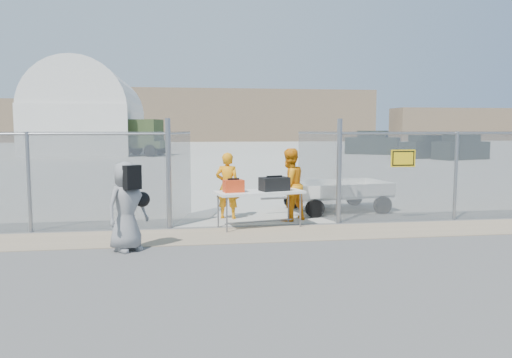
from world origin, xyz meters
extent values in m
plane|color=#555555|center=(0.00, 0.00, 0.00)|extent=(160.00, 160.00, 0.00)
cube|color=#ADAB9E|center=(0.00, 42.00, 0.01)|extent=(160.00, 80.00, 0.01)
cube|color=#9C886A|center=(0.00, 1.00, 0.01)|extent=(44.00, 1.60, 0.01)
cube|color=red|center=(-0.56, 1.67, 0.98)|extent=(0.48, 0.36, 0.28)
cube|color=black|center=(0.39, 1.78, 1.00)|extent=(0.72, 0.54, 0.31)
imported|color=orange|center=(-0.57, 2.99, 0.84)|extent=(0.71, 0.59, 1.68)
imported|color=orange|center=(0.90, 2.50, 0.89)|extent=(1.09, 1.02, 1.79)
imported|color=gray|center=(-2.73, -0.01, 0.83)|extent=(0.96, 0.93, 1.66)
camera|label=1|loc=(-1.72, -9.39, 2.27)|focal=35.00mm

